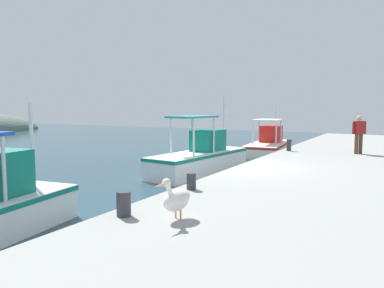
# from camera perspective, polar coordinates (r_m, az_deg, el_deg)

# --- Properties ---
(fishing_boat_third) EXTENTS (5.72, 2.26, 3.34)m
(fishing_boat_third) POSITION_cam_1_polar(r_m,az_deg,el_deg) (16.42, 1.26, -2.09)
(fishing_boat_third) COLOR white
(fishing_boat_third) RESTS_ON ground
(fishing_boat_fourth) EXTENTS (5.53, 2.45, 2.93)m
(fishing_boat_fourth) POSITION_cam_1_polar(r_m,az_deg,el_deg) (23.14, 11.51, -0.13)
(fishing_boat_fourth) COLOR silver
(fishing_boat_fourth) RESTS_ON ground
(pelican) EXTENTS (0.97, 0.45, 0.82)m
(pelican) POSITION_cam_1_polar(r_m,az_deg,el_deg) (7.12, -2.34, -8.17)
(pelican) COLOR tan
(pelican) RESTS_ON quay_pier
(fisherman_standing) EXTENTS (0.46, 0.53, 1.69)m
(fisherman_standing) POSITION_cam_1_polar(r_m,az_deg,el_deg) (18.14, 23.82, 1.59)
(fisherman_standing) COLOR #4C3823
(fisherman_standing) RESTS_ON quay_pier
(mooring_bollard_nearest) EXTENTS (0.28, 0.28, 0.48)m
(mooring_bollard_nearest) POSITION_cam_1_polar(r_m,az_deg,el_deg) (7.47, -10.23, -8.85)
(mooring_bollard_nearest) COLOR #333338
(mooring_bollard_nearest) RESTS_ON quay_pier
(mooring_bollard_second) EXTENTS (0.24, 0.24, 0.41)m
(mooring_bollard_second) POSITION_cam_1_polar(r_m,az_deg,el_deg) (9.63, -0.10, -5.64)
(mooring_bollard_second) COLOR #333338
(mooring_bollard_second) RESTS_ON quay_pier
(mooring_bollard_third) EXTENTS (0.21, 0.21, 0.54)m
(mooring_bollard_third) POSITION_cam_1_polar(r_m,az_deg,el_deg) (18.29, 14.38, -0.17)
(mooring_bollard_third) COLOR #333338
(mooring_bollard_third) RESTS_ON quay_pier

